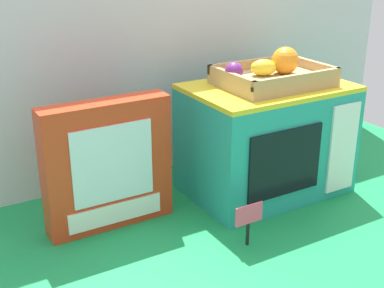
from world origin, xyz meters
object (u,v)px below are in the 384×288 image
Objects in this scene: food_groups_crate at (273,75)px; cookie_set_box at (108,165)px; price_sign at (249,218)px; toy_microwave at (266,139)px.

food_groups_crate is 0.47m from cookie_set_box.
cookie_set_box is 0.34m from price_sign.
food_groups_crate is (0.01, -0.00, 0.17)m from toy_microwave.
toy_microwave is at bearing -4.95° from cookie_set_box.
cookie_set_box is (-0.43, 0.04, 0.01)m from toy_microwave.
price_sign is at bearing -134.53° from toy_microwave.
price_sign is (0.23, -0.24, -0.08)m from cookie_set_box.
food_groups_crate reaches higher than cookie_set_box.
food_groups_crate is at bearing 44.00° from price_sign.
food_groups_crate reaches higher than toy_microwave.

